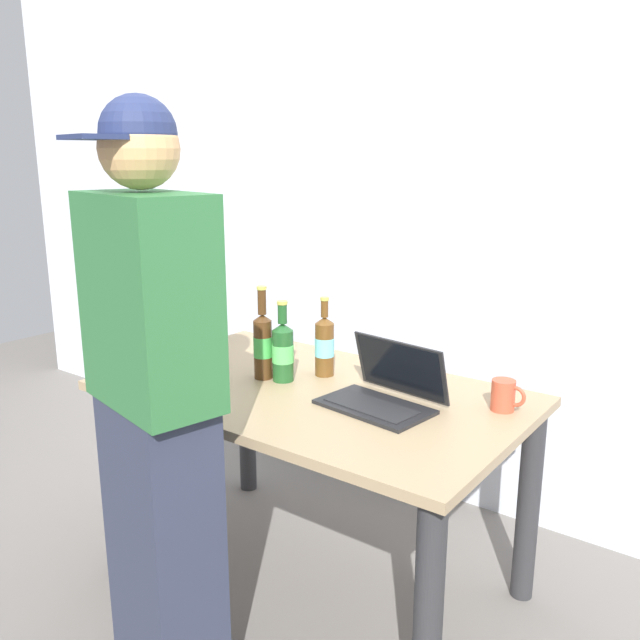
# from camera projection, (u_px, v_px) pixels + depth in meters

# --- Properties ---
(ground_plane) EXTENTS (8.00, 8.00, 0.00)m
(ground_plane) POSITION_uv_depth(u_px,v_px,m) (312.00, 578.00, 2.46)
(ground_plane) COLOR slate
(ground_plane) RESTS_ON ground
(desk) EXTENTS (1.44, 0.86, 0.75)m
(desk) POSITION_uv_depth(u_px,v_px,m) (311.00, 423.00, 2.31)
(desk) COLOR #9E8460
(desk) RESTS_ON ground
(laptop) EXTENTS (0.38, 0.31, 0.20)m
(laptop) POSITION_uv_depth(u_px,v_px,m) (384.00, 391.00, 2.12)
(laptop) COLOR black
(laptop) RESTS_ON desk
(beer_bottle_amber) EXTENTS (0.08, 0.08, 0.29)m
(beer_bottle_amber) POSITION_uv_depth(u_px,v_px,m) (283.00, 350.00, 2.33)
(beer_bottle_amber) COLOR #1E5123
(beer_bottle_amber) RESTS_ON desk
(beer_bottle_brown) EXTENTS (0.07, 0.07, 0.34)m
(beer_bottle_brown) POSITION_uv_depth(u_px,v_px,m) (263.00, 343.00, 2.35)
(beer_bottle_brown) COLOR #472B14
(beer_bottle_brown) RESTS_ON desk
(beer_bottle_dark) EXTENTS (0.07, 0.07, 0.29)m
(beer_bottle_dark) POSITION_uv_depth(u_px,v_px,m) (324.00, 345.00, 2.39)
(beer_bottle_dark) COLOR brown
(beer_bottle_dark) RESTS_ON desk
(person_figure) EXTENTS (0.44, 0.34, 1.68)m
(person_figure) POSITION_uv_depth(u_px,v_px,m) (156.00, 410.00, 1.80)
(person_figure) COLOR #2D3347
(person_figure) RESTS_ON ground
(coffee_mug) EXTENTS (0.11, 0.07, 0.10)m
(coffee_mug) POSITION_uv_depth(u_px,v_px,m) (504.00, 395.00, 2.07)
(coffee_mug) COLOR #BF4C33
(coffee_mug) RESTS_ON desk
(back_wall) EXTENTS (6.00, 0.10, 2.60)m
(back_wall) POSITION_uv_depth(u_px,v_px,m) (438.00, 210.00, 2.85)
(back_wall) COLOR silver
(back_wall) RESTS_ON ground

